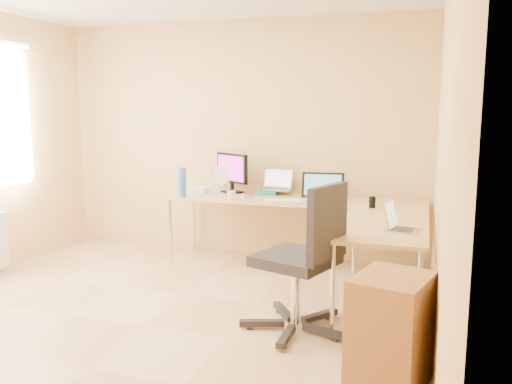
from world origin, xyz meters
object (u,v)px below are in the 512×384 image
(keyboard, at_px, (290,201))
(cabinet, at_px, (391,332))
(office_chair, at_px, (296,265))
(desk_return, at_px, (382,268))
(monitor, at_px, (232,173))
(laptop_return, at_px, (402,219))
(desk_fan, at_px, (224,180))
(mug, at_px, (231,195))
(desk_main, at_px, (294,233))
(water_bottle, at_px, (182,182))
(laptop_black, at_px, (322,187))
(laptop_center, at_px, (276,180))

(keyboard, distance_m, cabinet, 2.34)
(office_chair, bearing_deg, desk_return, 62.47)
(monitor, distance_m, laptop_return, 2.30)
(monitor, bearing_deg, office_chair, -23.43)
(monitor, distance_m, desk_fan, 0.15)
(keyboard, height_order, mug, mug)
(desk_fan, bearing_deg, laptop_return, -33.02)
(desk_main, bearing_deg, water_bottle, -165.20)
(mug, bearing_deg, office_chair, -52.72)
(office_chair, bearing_deg, desk_fan, 144.26)
(desk_main, bearing_deg, cabinet, -63.24)
(desk_fan, bearing_deg, laptop_black, -9.15)
(desk_return, xyz_separation_m, laptop_center, (-1.23, 1.20, 0.52))
(desk_return, distance_m, laptop_center, 1.79)
(desk_main, distance_m, water_bottle, 1.28)
(desk_return, height_order, mug, mug)
(monitor, distance_m, office_chair, 2.10)
(laptop_return, height_order, office_chair, office_chair)
(desk_return, xyz_separation_m, desk_fan, (-1.83, 1.20, 0.50))
(laptop_black, xyz_separation_m, keyboard, (-0.29, -0.18, -0.12))
(water_bottle, xyz_separation_m, laptop_return, (2.25, -0.89, -0.06))
(mug, bearing_deg, desk_return, -25.21)
(cabinet, bearing_deg, laptop_return, 105.48)
(keyboard, xyz_separation_m, office_chair, (0.38, -1.34, -0.24))
(monitor, relative_size, water_bottle, 1.63)
(monitor, height_order, laptop_black, monitor)
(monitor, xyz_separation_m, water_bottle, (-0.39, -0.45, -0.06))
(keyboard, bearing_deg, cabinet, -83.80)
(monitor, xyz_separation_m, desk_fan, (-0.11, 0.04, -0.08))
(laptop_black, bearing_deg, desk_fan, 162.23)
(keyboard, relative_size, office_chair, 0.41)
(desk_main, bearing_deg, laptop_center, 141.90)
(mug, relative_size, desk_fan, 0.35)
(monitor, height_order, water_bottle, monitor)
(laptop_center, relative_size, office_chair, 0.29)
(laptop_center, height_order, office_chair, office_chair)
(laptop_center, bearing_deg, desk_main, -35.95)
(desk_fan, relative_size, laptop_return, 0.94)
(laptop_black, bearing_deg, laptop_return, -60.98)
(laptop_black, bearing_deg, mug, -171.81)
(laptop_return, bearing_deg, desk_main, 55.49)
(cabinet, bearing_deg, water_bottle, 154.82)
(mug, xyz_separation_m, desk_fan, (-0.26, 0.46, 0.09))
(laptop_center, xyz_separation_m, laptop_return, (1.38, -1.39, -0.06))
(laptop_center, xyz_separation_m, laptop_black, (0.55, -0.23, -0.02))
(desk_return, distance_m, laptop_return, 0.52)
(desk_main, relative_size, office_chair, 2.33)
(keyboard, distance_m, office_chair, 1.42)
(water_bottle, xyz_separation_m, desk_fan, (0.27, 0.50, -0.02))
(desk_fan, xyz_separation_m, laptop_return, (1.98, -1.39, -0.04))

